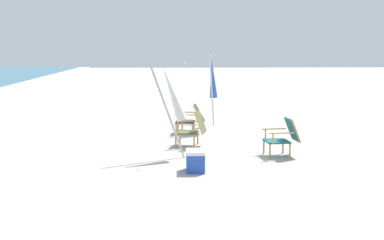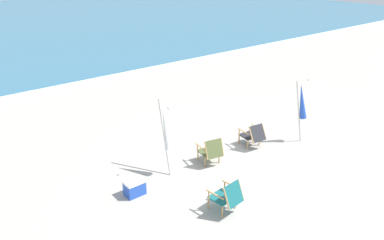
{
  "view_description": "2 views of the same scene",
  "coord_description": "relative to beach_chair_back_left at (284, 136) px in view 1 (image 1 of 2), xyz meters",
  "views": [
    {
      "loc": [
        -13.19,
        1.6,
        2.38
      ],
      "look_at": [
        -1.23,
        1.21,
        0.66
      ],
      "focal_mm": 50.0,
      "sensor_mm": 36.0,
      "label": 1
    },
    {
      "loc": [
        -7.19,
        -5.82,
        5.48
      ],
      "look_at": [
        -0.56,
        2.49,
        0.82
      ],
      "focal_mm": 35.0,
      "sensor_mm": 36.0,
      "label": 2
    }
  ],
  "objects": [
    {
      "name": "umbrella_furled_blue",
      "position": [
        4.27,
        1.22,
        0.94
      ],
      "size": [
        0.51,
        0.37,
        2.1
      ],
      "color": "#B7B2A8",
      "rests_on": "ground"
    },
    {
      "name": "umbrella_furled_white",
      "position": [
        -0.05,
        2.36,
        0.88
      ],
      "size": [
        0.36,
        0.83,
        2.0
      ],
      "color": "#B7B2A8",
      "rests_on": "ground"
    },
    {
      "name": "ground_plane",
      "position": [
        2.08,
        0.72,
        -0.43
      ],
      "size": [
        80.0,
        80.0,
        0.0
      ],
      "primitive_type": "plane",
      "color": "#B2AAA0"
    },
    {
      "name": "beach_chair_mid_center",
      "position": [
        1.16,
        1.89,
        0.0
      ],
      "size": [
        0.71,
        0.79,
        0.82
      ],
      "color": "#515B33",
      "rests_on": "ground"
    },
    {
      "name": "beach_chair_front_left",
      "position": [
        2.88,
        1.87,
        -0.01
      ],
      "size": [
        0.66,
        0.82,
        0.78
      ],
      "color": "#28282D",
      "rests_on": "ground"
    },
    {
      "name": "beach_chair_back_left",
      "position": [
        0.0,
        0.0,
        0.0
      ],
      "size": [
        0.65,
        0.76,
        0.81
      ],
      "color": "#196066",
      "rests_on": "ground"
    },
    {
      "name": "cooler_box",
      "position": [
        -1.33,
        1.94,
        -0.23
      ],
      "size": [
        0.49,
        0.35,
        0.4
      ],
      "color": "blue",
      "rests_on": "ground"
    }
  ]
}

